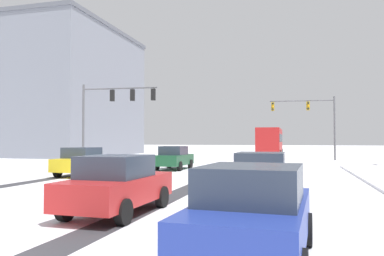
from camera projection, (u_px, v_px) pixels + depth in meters
wheel_track_left_lane at (54, 178)px, 20.41m from camera, size 0.89×29.30×0.01m
wheel_track_right_lane at (202, 183)px, 18.27m from camera, size 0.91×29.30×0.01m
traffic_signal_near_left at (112, 105)px, 30.10m from camera, size 6.22×0.71×6.50m
traffic_signal_far_right at (311, 115)px, 39.18m from camera, size 6.54×0.79×6.50m
car_dark_green_lead at (174, 158)px, 26.56m from camera, size 1.87×4.12×1.62m
car_yellow_cab_second at (83, 161)px, 21.92m from camera, size 1.84×4.10×1.62m
car_white_third at (261, 176)px, 13.03m from camera, size 1.85×4.11×1.62m
car_red_fourth at (118, 184)px, 10.56m from camera, size 1.91×4.14×1.62m
car_blue_sixth at (253, 213)px, 6.38m from camera, size 2.02×4.19×1.62m
bus_oncoming at (270, 140)px, 45.32m from camera, size 2.73×11.02×3.38m
office_building_far_left_block at (39, 94)px, 53.39m from camera, size 23.48×20.78×17.00m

